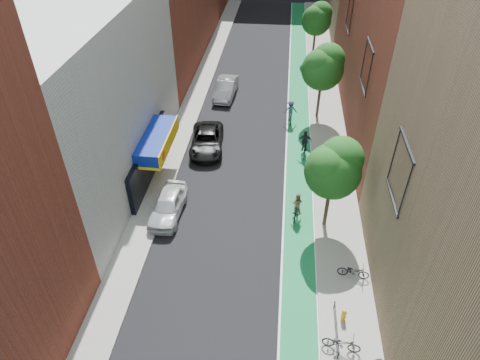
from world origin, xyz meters
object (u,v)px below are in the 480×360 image
(parked_car_black, at_px, (207,141))
(cyclist_lane_mid, at_px, (305,146))
(cyclist_lane_near, at_px, (297,208))
(cyclist_lane_far, at_px, (290,112))
(parked_car_silver, at_px, (226,88))
(fire_hydrant, at_px, (344,315))
(parked_car_white, at_px, (168,205))

(parked_car_black, distance_m, cyclist_lane_mid, 7.77)
(cyclist_lane_mid, bearing_deg, cyclist_lane_near, 88.70)
(cyclist_lane_near, bearing_deg, cyclist_lane_far, -76.94)
(parked_car_silver, relative_size, fire_hydrant, 6.63)
(parked_car_black, xyz_separation_m, cyclist_lane_mid, (7.77, -0.08, 0.05))
(cyclist_lane_near, bearing_deg, parked_car_white, 14.48)
(parked_car_black, height_order, cyclist_lane_mid, cyclist_lane_mid)
(cyclist_lane_mid, relative_size, fire_hydrant, 2.87)
(parked_car_black, height_order, parked_car_silver, parked_car_silver)
(parked_car_black, height_order, cyclist_lane_near, cyclist_lane_near)
(parked_car_black, bearing_deg, cyclist_lane_mid, -6.46)
(parked_car_silver, bearing_deg, parked_car_white, -91.78)
(parked_car_white, height_order, parked_car_black, parked_car_white)
(cyclist_lane_far, bearing_deg, cyclist_lane_near, 83.16)
(parked_car_white, distance_m, cyclist_lane_mid, 12.00)
(parked_car_black, bearing_deg, cyclist_lane_far, 30.70)
(parked_car_silver, bearing_deg, cyclist_lane_near, -64.41)
(cyclist_lane_mid, bearing_deg, cyclist_lane_far, -73.05)
(parked_car_black, relative_size, cyclist_lane_far, 2.57)
(fire_hydrant, bearing_deg, parked_car_black, 122.48)
(cyclist_lane_near, xyz_separation_m, fire_hydrant, (2.43, -7.65, -0.24))
(parked_car_black, distance_m, cyclist_lane_near, 10.30)
(cyclist_lane_far, bearing_deg, parked_car_white, 49.25)
(parked_car_white, relative_size, cyclist_lane_near, 2.39)
(parked_car_white, relative_size, cyclist_lane_mid, 2.13)
(parked_car_white, relative_size, parked_car_silver, 0.92)
(cyclist_lane_far, height_order, fire_hydrant, cyclist_lane_far)
(parked_car_white, relative_size, fire_hydrant, 6.11)
(fire_hydrant, bearing_deg, cyclist_lane_mid, 96.94)
(parked_car_black, relative_size, parked_car_silver, 1.09)
(parked_car_black, relative_size, cyclist_lane_near, 2.82)
(parked_car_black, xyz_separation_m, cyclist_lane_near, (7.16, -7.41, 0.03))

